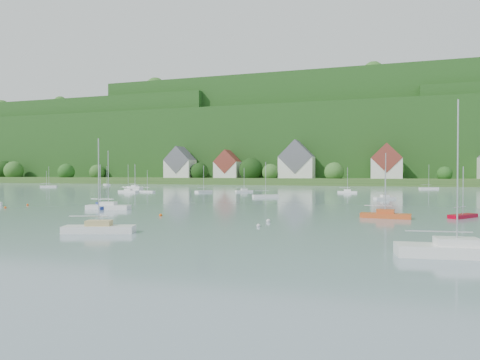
% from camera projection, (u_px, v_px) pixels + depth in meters
% --- Properties ---
extents(far_shore_strip, '(600.00, 60.00, 3.00)m').
position_uv_depth(far_shore_strip, '(291.00, 181.00, 214.97)').
color(far_shore_strip, '#325620').
rests_on(far_shore_strip, ground).
extents(forested_ridge, '(620.00, 181.22, 69.89)m').
position_uv_depth(forested_ridge, '(311.00, 146.00, 279.91)').
color(forested_ridge, '#164415').
rests_on(forested_ridge, ground).
extents(village_building_0, '(14.00, 10.40, 16.00)m').
position_uv_depth(village_building_0, '(180.00, 165.00, 218.82)').
color(village_building_0, silver).
rests_on(village_building_0, far_shore_strip).
extents(village_building_1, '(12.00, 9.36, 14.00)m').
position_uv_depth(village_building_1, '(228.00, 166.00, 213.29)').
color(village_building_1, silver).
rests_on(village_building_1, far_shore_strip).
extents(village_building_2, '(16.00, 11.44, 18.00)m').
position_uv_depth(village_building_2, '(297.00, 163.00, 201.87)').
color(village_building_2, silver).
rests_on(village_building_2, far_shore_strip).
extents(village_building_3, '(13.00, 10.40, 15.50)m').
position_uv_depth(village_building_3, '(386.00, 164.00, 188.05)').
color(village_building_3, silver).
rests_on(village_building_3, far_shore_strip).
extents(near_sailboat_1, '(4.84, 4.30, 6.85)m').
position_uv_depth(near_sailboat_1, '(100.00, 206.00, 66.38)').
color(near_sailboat_1, navy).
rests_on(near_sailboat_1, ground).
extents(near_sailboat_2, '(6.74, 3.78, 8.77)m').
position_uv_depth(near_sailboat_2, '(99.00, 228.00, 39.80)').
color(near_sailboat_2, white).
rests_on(near_sailboat_2, ground).
extents(near_sailboat_3, '(6.86, 2.89, 8.97)m').
position_uv_depth(near_sailboat_3, '(108.00, 206.00, 65.04)').
color(near_sailboat_3, white).
rests_on(near_sailboat_3, ground).
extents(near_sailboat_4, '(7.92, 3.01, 10.42)m').
position_uv_depth(near_sailboat_4, '(457.00, 249.00, 28.33)').
color(near_sailboat_4, white).
rests_on(near_sailboat_4, ground).
extents(near_sailboat_5, '(6.07, 2.27, 8.01)m').
position_uv_depth(near_sailboat_5, '(385.00, 215.00, 52.54)').
color(near_sailboat_5, '#C54F20').
rests_on(near_sailboat_5, ground).
extents(near_sailboat_7, '(3.99, 4.49, 6.35)m').
position_uv_depth(near_sailboat_7, '(463.00, 215.00, 52.74)').
color(near_sailboat_7, '#9C0016').
rests_on(near_sailboat_7, ground).
extents(mooring_buoy_1, '(0.47, 0.47, 0.47)m').
position_uv_depth(mooring_buoy_1, '(268.00, 222.00, 48.24)').
color(mooring_buoy_1, silver).
rests_on(mooring_buoy_1, ground).
extents(mooring_buoy_2, '(0.42, 0.42, 0.42)m').
position_uv_depth(mooring_buoy_2, '(161.00, 216.00, 54.95)').
color(mooring_buoy_2, '#EA580E').
rests_on(mooring_buoy_2, ground).
extents(mooring_buoy_3, '(0.38, 0.38, 0.38)m').
position_uv_depth(mooring_buoy_3, '(5.00, 208.00, 67.09)').
color(mooring_buoy_3, '#EA580E').
rests_on(mooring_buoy_3, ground).
extents(mooring_buoy_4, '(0.40, 0.40, 0.40)m').
position_uv_depth(mooring_buoy_4, '(258.00, 227.00, 44.17)').
color(mooring_buoy_4, silver).
rests_on(mooring_buoy_4, ground).
extents(mooring_buoy_5, '(0.39, 0.39, 0.39)m').
position_uv_depth(mooring_buoy_5, '(28.00, 206.00, 72.54)').
color(mooring_buoy_5, '#EA580E').
rests_on(mooring_buoy_5, ground).
extents(far_sailboat_cluster, '(189.39, 73.84, 8.71)m').
position_uv_depth(far_sailboat_cluster, '(246.00, 189.00, 134.62)').
color(far_sailboat_cluster, white).
rests_on(far_sailboat_cluster, ground).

